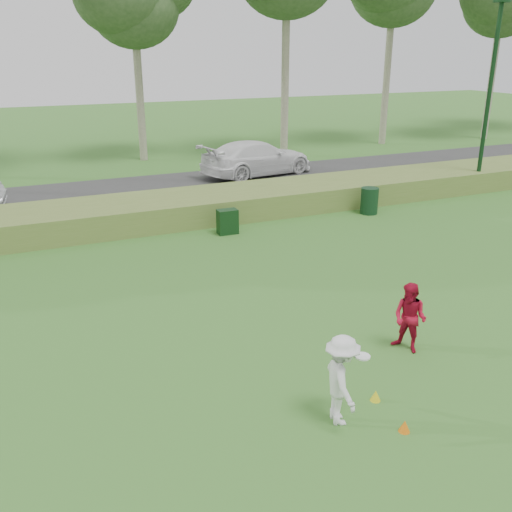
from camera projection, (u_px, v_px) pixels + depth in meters
name	position (u px, v px, depth m)	size (l,w,h in m)	color
ground	(339.00, 384.00, 11.05)	(120.00, 120.00, 0.00)	#2C6521
reed_strip	(169.00, 209.00, 21.19)	(80.00, 3.00, 0.90)	#55712D
park_road	(139.00, 191.00, 25.63)	(80.00, 6.00, 0.06)	#2D2D2D
lamp_post	(494.00, 60.00, 23.86)	(0.70, 0.70, 8.18)	black
player_white	(341.00, 380.00, 9.68)	(0.95, 1.17, 1.65)	silver
player_red	(410.00, 318.00, 12.03)	(0.75, 0.58, 1.53)	#A30E27
cone_orange	(404.00, 426.00, 9.65)	(0.20, 0.20, 0.22)	orange
cone_yellow	(376.00, 396.00, 10.50)	(0.20, 0.20, 0.22)	yellow
utility_cabinet	(227.00, 222.00, 19.78)	(0.69, 0.43, 0.86)	black
trash_bin	(369.00, 201.00, 22.15)	(0.68, 0.68, 1.02)	black
car_right	(257.00, 158.00, 28.44)	(2.39, 5.87, 1.70)	white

